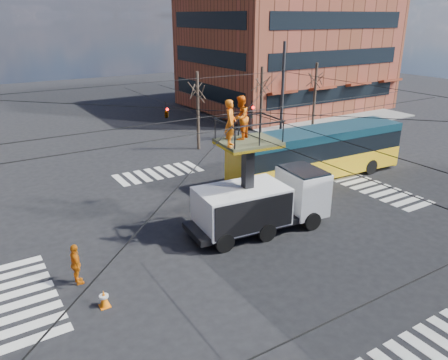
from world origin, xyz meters
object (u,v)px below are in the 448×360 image
city_bus (317,152)px  worker_ground (76,264)px  flagger (307,194)px  utility_truck (261,189)px  traffic_cone (104,298)px

city_bus → worker_ground: city_bus is taller
worker_ground → flagger: (12.41, 0.63, 0.03)m
worker_ground → flagger: flagger is taller
utility_truck → flagger: size_ratio=4.08×
flagger → traffic_cone: bearing=-102.0°
utility_truck → flagger: utility_truck is taller
flagger → utility_truck: bearing=-104.2°
flagger → city_bus: bearing=106.7°
utility_truck → worker_ground: size_ratio=4.23×
traffic_cone → flagger: (11.98, 2.62, 0.54)m
city_bus → traffic_cone: 16.93m
city_bus → flagger: 5.13m
utility_truck → worker_ground: (-8.86, 0.01, -1.28)m
city_bus → worker_ground: (-16.22, -3.94, -0.87)m
worker_ground → flagger: 12.42m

